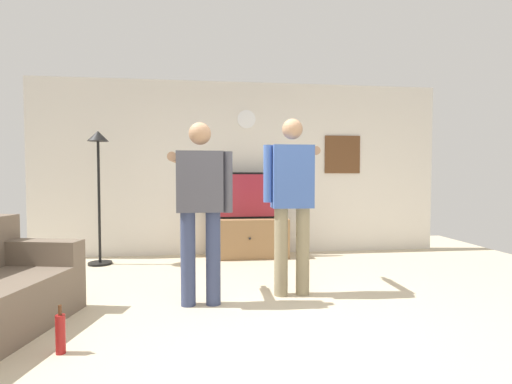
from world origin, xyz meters
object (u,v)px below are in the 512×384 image
at_px(wall_clock, 246,119).
at_px(person_standing_nearer_lamp, 200,201).
at_px(beverage_bottle, 61,333).
at_px(person_standing_nearer_couch, 292,195).
at_px(framed_picture, 342,155).
at_px(floor_lamp, 98,169).
at_px(tv_stand, 248,238).
at_px(television, 248,195).

relative_size(wall_clock, person_standing_nearer_lamp, 0.16).
bearing_deg(beverage_bottle, person_standing_nearer_couch, 30.21).
bearing_deg(framed_picture, beverage_bottle, -134.50).
xyz_separation_m(floor_lamp, person_standing_nearer_lamp, (1.44, -1.83, -0.33)).
height_order(tv_stand, floor_lamp, floor_lamp).
relative_size(television, framed_picture, 2.00).
distance_m(person_standing_nearer_couch, beverage_bottle, 2.34).
relative_size(television, person_standing_nearer_lamp, 0.70).
distance_m(wall_clock, floor_lamp, 2.30).
bearing_deg(floor_lamp, tv_stand, 5.52).
relative_size(tv_stand, person_standing_nearer_couch, 0.66).
distance_m(floor_lamp, beverage_bottle, 3.01).
distance_m(tv_stand, television, 0.65).
xyz_separation_m(wall_clock, framed_picture, (1.56, 0.00, -0.54)).
bearing_deg(tv_stand, television, 90.00).
relative_size(television, person_standing_nearer_couch, 0.67).
height_order(framed_picture, floor_lamp, framed_picture).
xyz_separation_m(television, framed_picture, (1.56, 0.25, 0.64)).
height_order(framed_picture, beverage_bottle, framed_picture).
bearing_deg(person_standing_nearer_couch, floor_lamp, 145.26).
xyz_separation_m(person_standing_nearer_lamp, beverage_bottle, (-0.94, -0.90, -0.85)).
xyz_separation_m(television, person_standing_nearer_lamp, (-0.66, -2.08, 0.05)).
height_order(wall_clock, person_standing_nearer_lamp, wall_clock).
xyz_separation_m(television, person_standing_nearer_couch, (0.26, -1.89, 0.10)).
bearing_deg(person_standing_nearer_lamp, tv_stand, 71.90).
relative_size(television, beverage_bottle, 3.58).
xyz_separation_m(tv_stand, framed_picture, (1.56, 0.30, 1.29)).
height_order(television, person_standing_nearer_couch, person_standing_nearer_couch).
height_order(tv_stand, television, television).
xyz_separation_m(framed_picture, floor_lamp, (-3.67, -0.50, -0.26)).
height_order(tv_stand, beverage_bottle, tv_stand).
bearing_deg(television, tv_stand, -90.00).
bearing_deg(television, floor_lamp, -173.23).
height_order(floor_lamp, beverage_bottle, floor_lamp).
height_order(tv_stand, person_standing_nearer_couch, person_standing_nearer_couch).
bearing_deg(tv_stand, person_standing_nearer_couch, -81.86).
distance_m(framed_picture, floor_lamp, 3.71).
distance_m(tv_stand, framed_picture, 2.05).
bearing_deg(floor_lamp, person_standing_nearer_lamp, -51.88).
bearing_deg(person_standing_nearer_lamp, television, 72.28).
relative_size(floor_lamp, beverage_bottle, 5.44).
distance_m(television, beverage_bottle, 3.48).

